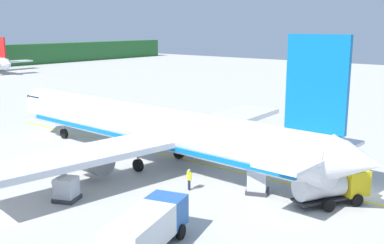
{
  "coord_description": "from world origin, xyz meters",
  "views": [
    {
      "loc": [
        -33.79,
        -10.61,
        12.46
      ],
      "look_at": [
        -2.12,
        15.14,
        3.9
      ],
      "focal_mm": 43.18,
      "sensor_mm": 36.0,
      "label": 1
    }
  ],
  "objects_px": {
    "service_truck_fuel": "(332,185)",
    "crew_marshaller": "(189,178)",
    "crew_loader_left": "(319,162)",
    "cargo_container_near": "(66,189)",
    "airliner_foreground": "(152,127)",
    "service_truck_baggage": "(148,227)",
    "cargo_container_mid": "(257,181)"
  },
  "relations": [
    {
      "from": "service_truck_fuel",
      "to": "crew_marshaller",
      "type": "relative_size",
      "value": 3.39
    },
    {
      "from": "service_truck_fuel",
      "to": "crew_loader_left",
      "type": "height_order",
      "value": "service_truck_fuel"
    },
    {
      "from": "service_truck_fuel",
      "to": "cargo_container_near",
      "type": "bearing_deg",
      "value": 127.22
    },
    {
      "from": "cargo_container_near",
      "to": "airliner_foreground",
      "type": "bearing_deg",
      "value": 9.12
    },
    {
      "from": "cargo_container_near",
      "to": "service_truck_baggage",
      "type": "bearing_deg",
      "value": -99.87
    },
    {
      "from": "service_truck_baggage",
      "to": "cargo_container_near",
      "type": "bearing_deg",
      "value": 80.13
    },
    {
      "from": "service_truck_fuel",
      "to": "crew_loader_left",
      "type": "bearing_deg",
      "value": 30.99
    },
    {
      "from": "service_truck_fuel",
      "to": "crew_loader_left",
      "type": "xyz_separation_m",
      "value": [
        6.05,
        3.63,
        -0.43
      ]
    },
    {
      "from": "service_truck_fuel",
      "to": "crew_marshaller",
      "type": "xyz_separation_m",
      "value": [
        -4.2,
        9.62,
        -0.4
      ]
    },
    {
      "from": "crew_loader_left",
      "to": "service_truck_fuel",
      "type": "bearing_deg",
      "value": -149.01
    },
    {
      "from": "airliner_foreground",
      "to": "cargo_container_near",
      "type": "bearing_deg",
      "value": -170.88
    },
    {
      "from": "service_truck_fuel",
      "to": "crew_marshaller",
      "type": "distance_m",
      "value": 10.5
    },
    {
      "from": "cargo_container_mid",
      "to": "crew_marshaller",
      "type": "relative_size",
      "value": 1.25
    },
    {
      "from": "crew_marshaller",
      "to": "crew_loader_left",
      "type": "bearing_deg",
      "value": -30.31
    },
    {
      "from": "service_truck_baggage",
      "to": "crew_loader_left",
      "type": "xyz_separation_m",
      "value": [
        19.28,
        -1.54,
        -0.46
      ]
    },
    {
      "from": "service_truck_fuel",
      "to": "crew_marshaller",
      "type": "height_order",
      "value": "service_truck_fuel"
    },
    {
      "from": "service_truck_baggage",
      "to": "crew_marshaller",
      "type": "distance_m",
      "value": 10.09
    },
    {
      "from": "cargo_container_mid",
      "to": "service_truck_baggage",
      "type": "bearing_deg",
      "value": -179.72
    },
    {
      "from": "airliner_foreground",
      "to": "cargo_container_mid",
      "type": "relative_size",
      "value": 19.74
    },
    {
      "from": "service_truck_fuel",
      "to": "cargo_container_near",
      "type": "height_order",
      "value": "service_truck_fuel"
    },
    {
      "from": "cargo_container_near",
      "to": "crew_loader_left",
      "type": "xyz_separation_m",
      "value": [
        17.55,
        -11.51,
        0.09
      ]
    },
    {
      "from": "crew_marshaller",
      "to": "crew_loader_left",
      "type": "height_order",
      "value": "crew_marshaller"
    },
    {
      "from": "service_truck_fuel",
      "to": "cargo_container_mid",
      "type": "bearing_deg",
      "value": 105.45
    },
    {
      "from": "crew_marshaller",
      "to": "cargo_container_mid",
      "type": "bearing_deg",
      "value": -57.92
    },
    {
      "from": "cargo_container_near",
      "to": "crew_marshaller",
      "type": "xyz_separation_m",
      "value": [
        7.3,
        -5.52,
        0.12
      ]
    },
    {
      "from": "airliner_foreground",
      "to": "crew_marshaller",
      "type": "distance_m",
      "value": 8.36
    },
    {
      "from": "cargo_container_near",
      "to": "service_truck_fuel",
      "type": "bearing_deg",
      "value": -52.78
    },
    {
      "from": "service_truck_fuel",
      "to": "cargo_container_near",
      "type": "distance_m",
      "value": 19.02
    },
    {
      "from": "service_truck_baggage",
      "to": "cargo_container_mid",
      "type": "distance_m",
      "value": 11.8
    },
    {
      "from": "cargo_container_near",
      "to": "cargo_container_mid",
      "type": "xyz_separation_m",
      "value": [
        10.06,
        -9.92,
        0.11
      ]
    },
    {
      "from": "cargo_container_near",
      "to": "crew_loader_left",
      "type": "bearing_deg",
      "value": -33.26
    },
    {
      "from": "service_truck_baggage",
      "to": "crew_marshaller",
      "type": "height_order",
      "value": "service_truck_baggage"
    }
  ]
}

